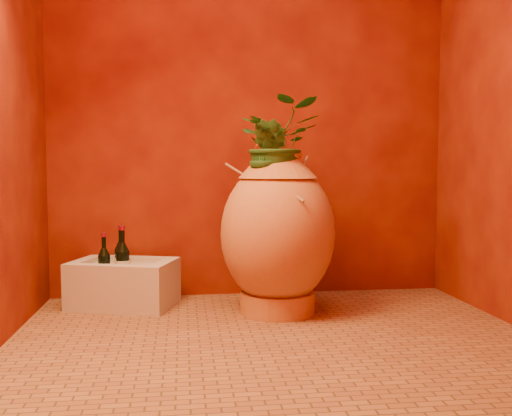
{
  "coord_description": "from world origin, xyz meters",
  "views": [
    {
      "loc": [
        -0.43,
        -2.6,
        0.81
      ],
      "look_at": [
        -0.05,
        0.35,
        0.6
      ],
      "focal_mm": 40.0,
      "sensor_mm": 36.0,
      "label": 1
    }
  ],
  "objects": [
    {
      "name": "wine_bottle_a",
      "position": [
        -0.77,
        0.69,
        0.27
      ],
      "size": [
        0.08,
        0.08,
        0.33
      ],
      "color": "black",
      "rests_on": "stone_basin"
    },
    {
      "name": "amphora",
      "position": [
        0.09,
        0.49,
        0.45
      ],
      "size": [
        0.8,
        0.8,
        0.9
      ],
      "rotation": [
        0.0,
        0.0,
        -0.32
      ],
      "color": "#B37732",
      "rests_on": "floor"
    },
    {
      "name": "wall_back",
      "position": [
        0.0,
        1.0,
        1.25
      ],
      "size": [
        2.5,
        0.02,
        2.5
      ],
      "primitive_type": "cube",
      "color": "#550B04",
      "rests_on": "ground"
    },
    {
      "name": "wine_bottle_c",
      "position": [
        -0.79,
        0.81,
        0.26
      ],
      "size": [
        0.08,
        0.08,
        0.32
      ],
      "color": "black",
      "rests_on": "stone_basin"
    },
    {
      "name": "plant_main",
      "position": [
        0.09,
        0.49,
        0.94
      ],
      "size": [
        0.46,
        0.4,
        0.48
      ],
      "primitive_type": "imported",
      "rotation": [
        0.0,
        0.0,
        0.06
      ],
      "color": "#1F4E1B",
      "rests_on": "amphora"
    },
    {
      "name": "plant_side",
      "position": [
        0.03,
        0.42,
        0.87
      ],
      "size": [
        0.27,
        0.27,
        0.38
      ],
      "primitive_type": "imported",
      "rotation": [
        0.0,
        0.0,
        -0.85
      ],
      "color": "#1F4E1B",
      "rests_on": "amphora"
    },
    {
      "name": "stone_basin",
      "position": [
        -0.78,
        0.75,
        0.13
      ],
      "size": [
        0.66,
        0.55,
        0.27
      ],
      "rotation": [
        0.0,
        0.0,
        -0.3
      ],
      "color": "#BAB39A",
      "rests_on": "floor"
    },
    {
      "name": "wine_bottle_b",
      "position": [
        -0.88,
        0.68,
        0.25
      ],
      "size": [
        0.07,
        0.07,
        0.29
      ],
      "color": "black",
      "rests_on": "stone_basin"
    },
    {
      "name": "floor",
      "position": [
        0.0,
        0.0,
        0.0
      ],
      "size": [
        2.5,
        2.5,
        0.0
      ],
      "primitive_type": "plane",
      "color": "brown",
      "rests_on": "ground"
    },
    {
      "name": "wall_tap",
      "position": [
        0.06,
        0.92,
        0.89
      ],
      "size": [
        0.07,
        0.15,
        0.16
      ],
      "color": "#AB7427",
      "rests_on": "wall_back"
    }
  ]
}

